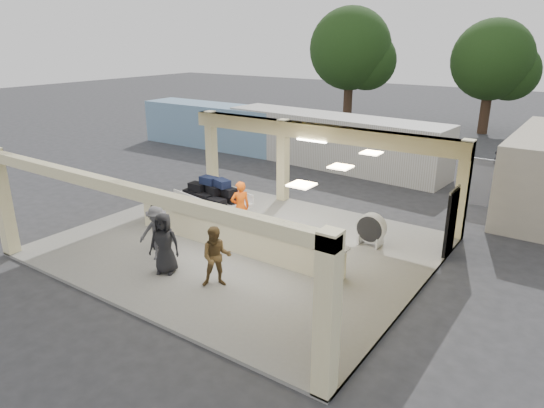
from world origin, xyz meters
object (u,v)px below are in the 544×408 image
Objects in this scene: passenger_a at (216,257)px; container_blue at (216,126)px; passenger_c at (157,233)px; luggage_cart at (213,196)px; container_white at (331,141)px; passenger_b at (156,223)px; car_dark at (544,163)px; baggage_handler at (240,207)px; baggage_counter at (233,235)px; passenger_d at (164,243)px; drum_fan at (371,228)px.

passenger_a is 0.17× the size of container_blue.
container_blue reaches higher than passenger_c.
luggage_cart is 3.91m from passenger_c.
passenger_b is at bearing -83.08° from container_white.
passenger_a is 3.47m from passenger_b.
baggage_handler is at bearing 171.74° from car_dark.
passenger_d reaches higher than baggage_counter.
container_blue is at bearing 141.17° from luggage_cart.
passenger_a is 1.00× the size of passenger_c.
baggage_handler is (-0.65, 1.24, 0.47)m from baggage_counter.
luggage_cart is 3.19m from passenger_b.
baggage_handler is at bearing -46.23° from container_blue.
passenger_c is at bearing -80.22° from container_white.
drum_fan is 0.58× the size of baggage_handler.
drum_fan is at bearing -50.38° from container_white.
container_white is at bearing 72.36° from passenger_d.
luggage_cart is 6.16m from drum_fan.
container_blue reaches higher than drum_fan.
drum_fan is at bearing 25.49° from passenger_a.
passenger_c is (-1.43, -1.93, 0.39)m from baggage_counter.
baggage_handler is 2.99m from passenger_b.
container_blue is at bearing -100.09° from baggage_handler.
baggage_handler is at bearing -159.00° from drum_fan.
passenger_a is (3.67, -4.03, 0.01)m from luggage_cart.
passenger_a reaches higher than car_dark.
passenger_d is 0.42× the size of car_dark.
baggage_counter is 1.48m from baggage_handler.
passenger_b is (0.31, -3.17, -0.02)m from luggage_cart.
drum_fan is 0.09× the size of container_white.
passenger_a reaches higher than drum_fan.
passenger_b is at bearing 110.69° from passenger_c.
baggage_handler is 3.68m from passenger_d.
luggage_cart is 0.24× the size of container_white.
baggage_counter is 2.55m from passenger_d.
baggage_counter is 2.70× the size of luggage_cart.
car_dark reaches higher than baggage_counter.
passenger_c reaches higher than passenger_b.
luggage_cart is at bearing 92.95° from passenger_a.
container_white reaches higher than baggage_counter.
container_white is (-0.25, 10.04, 0.41)m from luggage_cart.
luggage_cart is 4.67m from passenger_d.
baggage_counter is 4.66× the size of passenger_c.
passenger_b is 16.17m from container_blue.
baggage_handler is at bearing 79.04° from passenger_a.
luggage_cart is (-2.46, 1.83, 0.38)m from baggage_counter.
passenger_a is 0.95× the size of passenger_d.
passenger_b is 0.91× the size of passenger_d.
passenger_b is at bearing 171.48° from car_dark.
baggage_handler is 10.83m from container_white.
container_white is (-2.71, 11.87, 0.79)m from baggage_counter.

